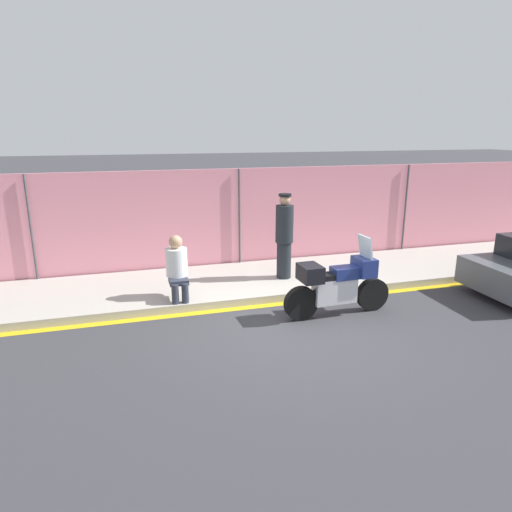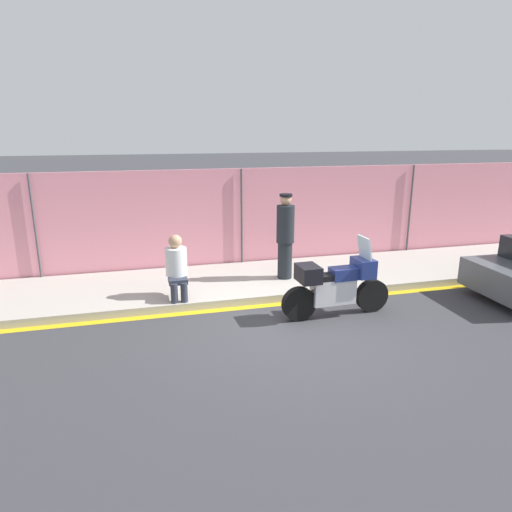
{
  "view_description": "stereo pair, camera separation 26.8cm",
  "coord_description": "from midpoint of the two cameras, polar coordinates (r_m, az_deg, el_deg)",
  "views": [
    {
      "loc": [
        -2.7,
        -6.88,
        3.37
      ],
      "look_at": [
        -0.14,
        1.81,
        0.85
      ],
      "focal_mm": 32.0,
      "sensor_mm": 36.0,
      "label": 1
    },
    {
      "loc": [
        -2.44,
        -6.95,
        3.37
      ],
      "look_at": [
        -0.14,
        1.81,
        0.85
      ],
      "focal_mm": 32.0,
      "sensor_mm": 36.0,
      "label": 2
    }
  ],
  "objects": [
    {
      "name": "ground_plane",
      "position": [
        8.11,
        3.68,
        -9.02
      ],
      "size": [
        120.0,
        120.0,
        0.0
      ],
      "primitive_type": "plane",
      "color": "#38383D"
    },
    {
      "name": "sidewalk",
      "position": [
        10.29,
        -1.05,
        -3.08
      ],
      "size": [
        34.51,
        2.49,
        0.16
      ],
      "color": "#ADA89E",
      "rests_on": "ground_plane"
    },
    {
      "name": "storefront_fence",
      "position": [
        11.25,
        -2.89,
        4.6
      ],
      "size": [
        32.79,
        0.17,
        2.47
      ],
      "color": "pink",
      "rests_on": "ground_plane"
    },
    {
      "name": "officer_standing",
      "position": [
        10.0,
        2.79,
        2.58
      ],
      "size": [
        0.39,
        0.39,
        1.88
      ],
      "color": "#1E2328",
      "rests_on": "sidewalk"
    },
    {
      "name": "curb_paint_stripe",
      "position": [
        9.11,
        1.19,
        -6.13
      ],
      "size": [
        34.51,
        0.18,
        0.01
      ],
      "color": "gold",
      "rests_on": "ground_plane"
    },
    {
      "name": "person_seated_on_curb",
      "position": [
        9.0,
        -10.7,
        -1.04
      ],
      "size": [
        0.42,
        0.66,
        1.25
      ],
      "color": "#2D3342",
      "rests_on": "sidewalk"
    },
    {
      "name": "motorcycle",
      "position": [
        8.55,
        9.25,
        -3.53
      ],
      "size": [
        2.13,
        0.54,
        1.49
      ],
      "rotation": [
        0.0,
        0.0,
        0.04
      ],
      "color": "black",
      "rests_on": "ground_plane"
    }
  ]
}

